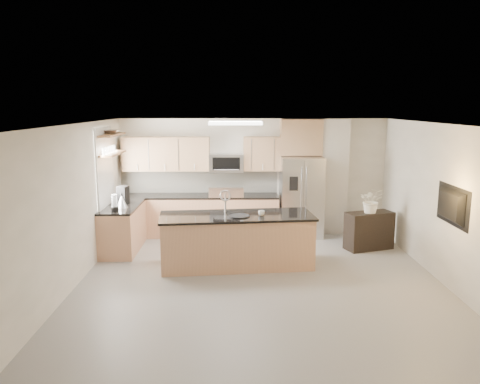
{
  "coord_description": "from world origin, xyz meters",
  "views": [
    {
      "loc": [
        -0.42,
        -7.3,
        2.9
      ],
      "look_at": [
        -0.32,
        1.3,
        1.29
      ],
      "focal_mm": 35.0,
      "sensor_mm": 36.0,
      "label": 1
    }
  ],
  "objects_px": {
    "range": "(227,215)",
    "blender": "(115,204)",
    "refrigerator": "(301,197)",
    "flower_vase": "(372,194)",
    "platter": "(239,216)",
    "bowl": "(111,131)",
    "coffee_maker": "(123,195)",
    "television": "(447,205)",
    "microwave": "(226,163)",
    "island": "(237,240)",
    "cup": "(261,213)",
    "kettle": "(122,201)",
    "credenza": "(369,231)"
  },
  "relations": [
    {
      "from": "platter",
      "to": "island",
      "type": "bearing_deg",
      "value": 111.53
    },
    {
      "from": "credenza",
      "to": "platter",
      "type": "distance_m",
      "value": 2.93
    },
    {
      "from": "cup",
      "to": "flower_vase",
      "type": "xyz_separation_m",
      "value": [
        2.26,
        0.97,
        0.15
      ]
    },
    {
      "from": "microwave",
      "to": "refrigerator",
      "type": "relative_size",
      "value": 0.43
    },
    {
      "from": "bowl",
      "to": "island",
      "type": "bearing_deg",
      "value": -24.3
    },
    {
      "from": "range",
      "to": "cup",
      "type": "xyz_separation_m",
      "value": [
        0.66,
        -2.1,
        0.52
      ]
    },
    {
      "from": "blender",
      "to": "coffee_maker",
      "type": "relative_size",
      "value": 0.93
    },
    {
      "from": "credenza",
      "to": "television",
      "type": "xyz_separation_m",
      "value": [
        0.6,
        -2.06,
        0.97
      ]
    },
    {
      "from": "range",
      "to": "cup",
      "type": "bearing_deg",
      "value": -72.56
    },
    {
      "from": "platter",
      "to": "bowl",
      "type": "bearing_deg",
      "value": 153.84
    },
    {
      "from": "platter",
      "to": "coffee_maker",
      "type": "distance_m",
      "value": 2.7
    },
    {
      "from": "refrigerator",
      "to": "island",
      "type": "xyz_separation_m",
      "value": [
        -1.44,
        -1.99,
        -0.41
      ]
    },
    {
      "from": "credenza",
      "to": "blender",
      "type": "xyz_separation_m",
      "value": [
        -4.99,
        -0.55,
        0.68
      ]
    },
    {
      "from": "platter",
      "to": "blender",
      "type": "bearing_deg",
      "value": 166.82
    },
    {
      "from": "coffee_maker",
      "to": "flower_vase",
      "type": "distance_m",
      "value": 5.02
    },
    {
      "from": "microwave",
      "to": "blender",
      "type": "relative_size",
      "value": 2.31
    },
    {
      "from": "refrigerator",
      "to": "credenza",
      "type": "relative_size",
      "value": 1.86
    },
    {
      "from": "range",
      "to": "refrigerator",
      "type": "height_order",
      "value": "refrigerator"
    },
    {
      "from": "range",
      "to": "blender",
      "type": "distance_m",
      "value": 2.69
    },
    {
      "from": "platter",
      "to": "credenza",
      "type": "bearing_deg",
      "value": 22.56
    },
    {
      "from": "refrigerator",
      "to": "television",
      "type": "xyz_separation_m",
      "value": [
        1.85,
        -3.07,
        0.46
      ]
    },
    {
      "from": "credenza",
      "to": "platter",
      "type": "xyz_separation_m",
      "value": [
        -2.65,
        -1.1,
        0.58
      ]
    },
    {
      "from": "range",
      "to": "television",
      "type": "xyz_separation_m",
      "value": [
        3.51,
        -3.12,
        0.88
      ]
    },
    {
      "from": "range",
      "to": "microwave",
      "type": "relative_size",
      "value": 1.5
    },
    {
      "from": "microwave",
      "to": "island",
      "type": "distance_m",
      "value": 2.46
    },
    {
      "from": "microwave",
      "to": "cup",
      "type": "bearing_deg",
      "value": -73.48
    },
    {
      "from": "credenza",
      "to": "television",
      "type": "relative_size",
      "value": 0.89
    },
    {
      "from": "bowl",
      "to": "range",
      "type": "bearing_deg",
      "value": 22.36
    },
    {
      "from": "platter",
      "to": "flower_vase",
      "type": "xyz_separation_m",
      "value": [
        2.65,
        1.03,
        0.19
      ]
    },
    {
      "from": "flower_vase",
      "to": "platter",
      "type": "bearing_deg",
      "value": -158.67
    },
    {
      "from": "refrigerator",
      "to": "television",
      "type": "bearing_deg",
      "value": -58.96
    },
    {
      "from": "island",
      "to": "range",
      "type": "bearing_deg",
      "value": 90.49
    },
    {
      "from": "kettle",
      "to": "television",
      "type": "xyz_separation_m",
      "value": [
        5.54,
        -1.86,
        0.31
      ]
    },
    {
      "from": "cup",
      "to": "flower_vase",
      "type": "distance_m",
      "value": 2.46
    },
    {
      "from": "range",
      "to": "coffee_maker",
      "type": "xyz_separation_m",
      "value": [
        -2.1,
        -0.85,
        0.62
      ]
    },
    {
      "from": "microwave",
      "to": "bowl",
      "type": "bearing_deg",
      "value": -154.99
    },
    {
      "from": "refrigerator",
      "to": "kettle",
      "type": "distance_m",
      "value": 3.88
    },
    {
      "from": "credenza",
      "to": "kettle",
      "type": "relative_size",
      "value": 3.41
    },
    {
      "from": "island",
      "to": "kettle",
      "type": "distance_m",
      "value": 2.44
    },
    {
      "from": "television",
      "to": "microwave",
      "type": "bearing_deg",
      "value": 47.25
    },
    {
      "from": "range",
      "to": "refrigerator",
      "type": "distance_m",
      "value": 1.71
    },
    {
      "from": "credenza",
      "to": "kettle",
      "type": "bearing_deg",
      "value": 163.66
    },
    {
      "from": "blender",
      "to": "bowl",
      "type": "height_order",
      "value": "bowl"
    },
    {
      "from": "cup",
      "to": "coffee_maker",
      "type": "bearing_deg",
      "value": 155.62
    },
    {
      "from": "cup",
      "to": "bowl",
      "type": "bearing_deg",
      "value": 158.04
    },
    {
      "from": "island",
      "to": "blender",
      "type": "xyz_separation_m",
      "value": [
        -2.29,
        0.43,
        0.58
      ]
    },
    {
      "from": "bowl",
      "to": "platter",
      "type": "bearing_deg",
      "value": -26.16
    },
    {
      "from": "platter",
      "to": "coffee_maker",
      "type": "bearing_deg",
      "value": 150.97
    },
    {
      "from": "island",
      "to": "bowl",
      "type": "distance_m",
      "value": 3.31
    },
    {
      "from": "refrigerator",
      "to": "range",
      "type": "bearing_deg",
      "value": 178.4
    }
  ]
}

